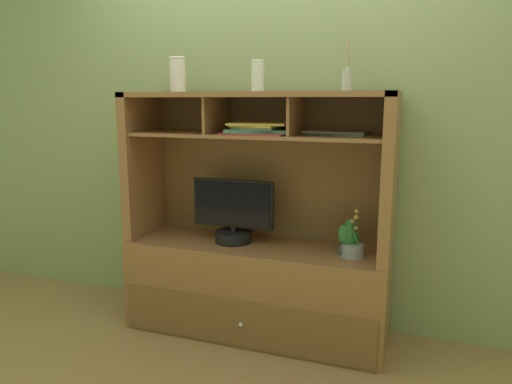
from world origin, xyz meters
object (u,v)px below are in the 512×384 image
object	(u,v)px
magazine_stack_centre	(259,129)
diffuser_bottle	(347,80)
media_console	(256,261)
potted_orchid	(353,249)
ceramic_vase	(178,75)
accent_vase	(258,76)
potted_fern	(348,239)
tv_monitor	(233,217)
magazine_stack_left	(337,133)

from	to	relation	value
magazine_stack_centre	diffuser_bottle	world-z (taller)	diffuser_bottle
media_console	potted_orchid	bearing A→B (deg)	-3.42
ceramic_vase	media_console	bearing A→B (deg)	-1.96
accent_vase	potted_fern	bearing A→B (deg)	-3.90
ceramic_vase	accent_vase	bearing A→B (deg)	0.44
potted_fern	ceramic_vase	size ratio (longest dim) A/B	0.97
media_console	potted_fern	bearing A→B (deg)	-1.67
potted_fern	accent_vase	xyz separation A→B (m)	(-0.55, 0.04, 0.90)
media_console	tv_monitor	world-z (taller)	media_console
media_console	magazine_stack_centre	xyz separation A→B (m)	(0.03, -0.05, 0.81)
tv_monitor	potted_fern	size ratio (longest dim) A/B	2.51
magazine_stack_left	diffuser_bottle	xyz separation A→B (m)	(0.05, -0.06, 0.28)
media_console	accent_vase	world-z (taller)	accent_vase
media_console	magazine_stack_left	distance (m)	0.92
magazine_stack_left	ceramic_vase	distance (m)	1.03
diffuser_bottle	ceramic_vase	bearing A→B (deg)	178.58
magazine_stack_centre	ceramic_vase	bearing A→B (deg)	173.47
tv_monitor	diffuser_bottle	xyz separation A→B (m)	(0.66, 0.01, 0.81)
media_console	ceramic_vase	xyz separation A→B (m)	(-0.51, 0.02, 1.12)
ceramic_vase	diffuser_bottle	bearing A→B (deg)	-1.42
tv_monitor	potted_fern	distance (m)	0.70
tv_monitor	magazine_stack_centre	bearing A→B (deg)	-10.03
potted_orchid	potted_fern	bearing A→B (deg)	151.17
magazine_stack_left	accent_vase	world-z (taller)	accent_vase
media_console	magazine_stack_left	xyz separation A→B (m)	(0.46, 0.05, 0.79)
ceramic_vase	accent_vase	size ratio (longest dim) A/B	1.18
tv_monitor	diffuser_bottle	bearing A→B (deg)	0.45
potted_fern	magazine_stack_centre	world-z (taller)	magazine_stack_centre
accent_vase	magazine_stack_centre	bearing A→B (deg)	-63.41
magazine_stack_left	accent_vase	bearing A→B (deg)	-176.75
tv_monitor	magazine_stack_left	bearing A→B (deg)	5.72
potted_fern	tv_monitor	bearing A→B (deg)	179.76
ceramic_vase	magazine_stack_left	bearing A→B (deg)	1.77
ceramic_vase	tv_monitor	bearing A→B (deg)	-4.79
media_console	magazine_stack_left	size ratio (longest dim) A/B	4.36
potted_orchid	ceramic_vase	distance (m)	1.47
magazine_stack_centre	ceramic_vase	distance (m)	0.63
potted_orchid	accent_vase	bearing A→B (deg)	174.49
ceramic_vase	accent_vase	distance (m)	0.52
potted_fern	magazine_stack_centre	xyz separation A→B (m)	(-0.52, -0.03, 0.61)
potted_orchid	potted_fern	distance (m)	0.06
media_console	tv_monitor	bearing A→B (deg)	-174.88
diffuser_bottle	magazine_stack_left	bearing A→B (deg)	133.33
diffuser_bottle	potted_orchid	bearing A→B (deg)	-20.59
magazine_stack_centre	ceramic_vase	size ratio (longest dim) A/B	1.89
tv_monitor	magazine_stack_left	world-z (taller)	magazine_stack_left
ceramic_vase	potted_fern	bearing A→B (deg)	-1.81
potted_orchid	magazine_stack_left	distance (m)	0.66
diffuser_bottle	magazine_stack_centre	bearing A→B (deg)	-175.58
potted_orchid	ceramic_vase	xyz separation A→B (m)	(-1.10, 0.05, 0.97)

